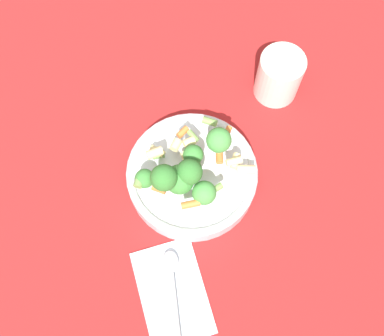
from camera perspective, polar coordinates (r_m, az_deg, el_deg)
ground_plane at (r=0.78m, az=-0.00°, el=-1.49°), size 3.00×3.00×0.00m
bowl at (r=0.76m, az=-0.00°, el=-0.89°), size 0.22×0.22×0.04m
pasta_salad at (r=0.70m, az=-0.55°, el=-0.21°), size 0.19×0.17×0.09m
cup at (r=0.84m, az=11.00°, el=11.46°), size 0.08×0.08×0.10m
napkin at (r=0.74m, az=-2.32°, el=-15.50°), size 0.16×0.19×0.01m
spoon at (r=0.73m, az=-2.43°, el=-14.65°), size 0.07×0.17×0.01m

